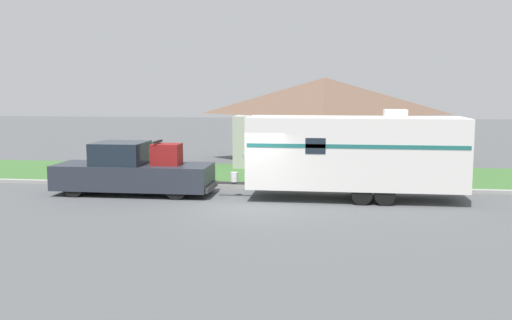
# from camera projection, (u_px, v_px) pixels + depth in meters

# --- Properties ---
(ground_plane) EXTENTS (120.00, 120.00, 0.00)m
(ground_plane) POSITION_uv_depth(u_px,v_px,m) (246.00, 207.00, 19.59)
(ground_plane) COLOR #515456
(curb_strip) EXTENTS (80.00, 0.30, 0.14)m
(curb_strip) POSITION_uv_depth(u_px,v_px,m) (259.00, 186.00, 23.27)
(curb_strip) COLOR #999993
(curb_strip) RESTS_ON ground_plane
(lawn_strip) EXTENTS (80.00, 7.00, 0.03)m
(lawn_strip) POSITION_uv_depth(u_px,v_px,m) (269.00, 175.00, 26.87)
(lawn_strip) COLOR #3D6B33
(lawn_strip) RESTS_ON ground_plane
(house_across_street) EXTENTS (9.78, 8.09, 4.65)m
(house_across_street) POSITION_uv_depth(u_px,v_px,m) (324.00, 118.00, 31.57)
(house_across_street) COLOR #B2B2A8
(house_across_street) RESTS_ON ground_plane
(pickup_truck) EXTENTS (6.10, 2.06, 2.08)m
(pickup_truck) POSITION_uv_depth(u_px,v_px,m) (133.00, 171.00, 21.90)
(pickup_truck) COLOR black
(pickup_truck) RESTS_ON ground_plane
(travel_trailer) EXTENTS (9.03, 2.27, 3.30)m
(travel_trailer) POSITION_uv_depth(u_px,v_px,m) (355.00, 153.00, 20.71)
(travel_trailer) COLOR black
(travel_trailer) RESTS_ON ground_plane
(mailbox) EXTENTS (0.48, 0.20, 1.32)m
(mailbox) POSITION_uv_depth(u_px,v_px,m) (248.00, 161.00, 24.12)
(mailbox) COLOR brown
(mailbox) RESTS_ON ground_plane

